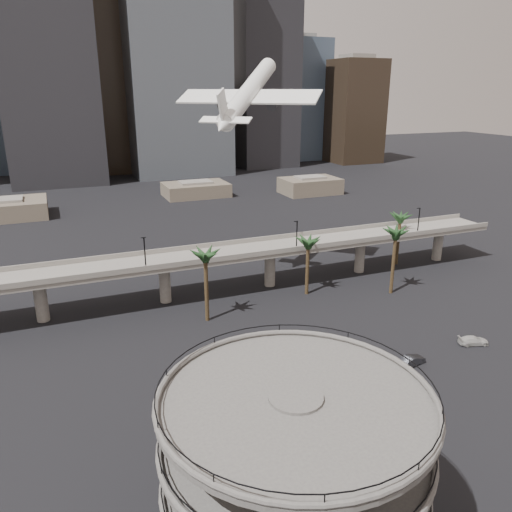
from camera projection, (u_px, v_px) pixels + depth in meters
name	position (u px, v px, depth m)	size (l,w,h in m)	color
ground	(385.00, 481.00, 52.41)	(700.00, 700.00, 0.00)	black
parking_ramp	(294.00, 463.00, 41.09)	(22.20, 22.20, 17.35)	#514E4B
overpass	(219.00, 259.00, 98.30)	(130.00, 9.30, 14.70)	slate
palm_trees	(334.00, 238.00, 98.19)	(54.40, 18.40, 14.00)	#43311C
low_buildings	(161.00, 195.00, 178.76)	(135.00, 27.50, 6.80)	brown
skyline	(139.00, 83.00, 234.88)	(269.00, 86.00, 114.80)	#7E7157
airborne_jet	(248.00, 93.00, 102.41)	(26.36, 27.03, 16.65)	white
car_a	(230.00, 405.00, 63.89)	(1.58, 3.92, 1.34)	red
car_b	(411.00, 361.00, 74.13)	(1.63, 4.66, 1.54)	#222328
car_c	(473.00, 341.00, 80.16)	(1.95, 4.79, 1.39)	beige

